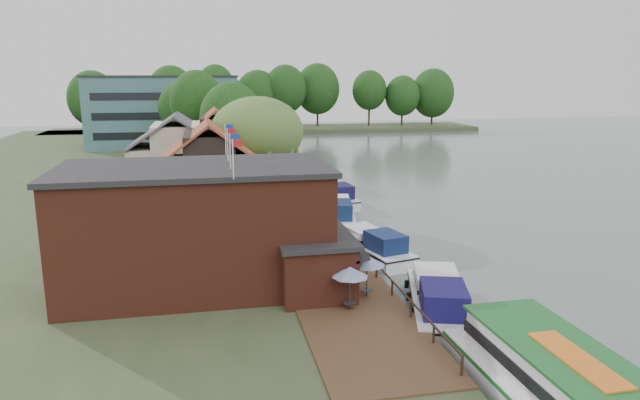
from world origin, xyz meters
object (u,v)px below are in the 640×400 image
cottage_c (216,146)px  umbrella_3 (344,246)px  cottage_a (210,173)px  willow (258,153)px  cottage_b (178,158)px  umbrella_0 (350,288)px  umbrella_5 (317,221)px  cruiser_0 (439,295)px  umbrella_2 (332,256)px  cruiser_3 (334,193)px  umbrella_4 (318,227)px  swan (477,392)px  pub (231,225)px  cruiser_1 (372,242)px  hotel_block (164,111)px  cruiser_2 (337,211)px  umbrella_1 (367,276)px

cottage_c → umbrella_3: cottage_c is taller
cottage_a → willow: bearing=48.0°
cottage_b → umbrella_3: bearing=-63.6°
umbrella_0 → umbrella_5: size_ratio=1.00×
willow → cruiser_0: (7.64, -24.92, -4.95)m
umbrella_0 → umbrella_2: size_ratio=0.98×
umbrella_5 → willow: bearing=106.8°
umbrella_5 → cruiser_3: 16.28m
umbrella_0 → umbrella_4: 12.42m
cottage_c → cruiser_0: (11.14, -38.92, -3.98)m
cruiser_0 → swan: bearing=-84.6°
pub → cruiser_3: 27.17m
pub → willow: willow is taller
cottage_a → cruiser_3: (12.82, 9.22, -4.04)m
cottage_a → umbrella_4: size_ratio=3.62×
cottage_a → umbrella_3: (8.39, -12.91, -2.96)m
cruiser_1 → swan: 19.14m
pub → umbrella_3: 8.04m
pub → umbrella_5: (6.90, 8.74, -2.36)m
umbrella_4 → cruiser_3: size_ratio=0.24×
cruiser_0 → cruiser_1: cruiser_0 is taller
cottage_b → cottage_c: same height
umbrella_3 → swan: size_ratio=5.40×
cottage_c → cruiser_1: size_ratio=0.89×
umbrella_2 → umbrella_3: 2.37m
cottage_a → umbrella_2: size_ratio=3.54×
pub → cruiser_0: pub is taller
cottage_a → umbrella_3: 15.68m
umbrella_5 → swan: 21.95m
swan → umbrella_4: bearing=98.1°
hotel_block → cruiser_3: bearing=-67.0°
umbrella_5 → cruiser_0: size_ratio=0.23×
cruiser_2 → swan: 28.86m
umbrella_0 → umbrella_3: 7.66m
umbrella_3 → umbrella_2: bearing=-122.8°
umbrella_2 → cruiser_2: bearing=75.6°
umbrella_1 → cruiser_0: size_ratio=0.23×
cruiser_0 → umbrella_3: bearing=135.1°
pub → cottage_a: (-1.00, 15.00, 0.60)m
hotel_block → umbrella_4: 65.85m
cruiser_0 → cruiser_3: size_ratio=1.04×
umbrella_4 → cruiser_2: umbrella_4 is taller
cottage_b → umbrella_0: 32.11m
umbrella_0 → swan: bearing=-64.2°
cottage_c → umbrella_2: cottage_c is taller
umbrella_5 → cruiser_2: (3.25, 7.14, -1.01)m
pub → cruiser_3: pub is taller
umbrella_5 → cruiser_2: umbrella_5 is taller
cottage_b → cottage_a: bearing=-73.3°
cruiser_1 → umbrella_0: bearing=-126.4°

